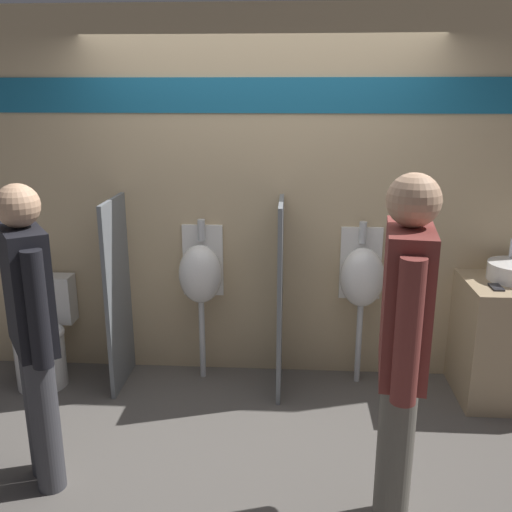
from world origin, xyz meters
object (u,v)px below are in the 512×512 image
urinal_far (362,277)px  toilet (43,341)px  urinal_near_counter (201,274)px  person_with_lanyard (32,327)px  person_in_vest (402,348)px  cell_phone (496,287)px

urinal_far → toilet: bearing=-176.3°
urinal_near_counter → toilet: bearing=-172.6°
urinal_far → person_with_lanyard: person_with_lanyard is taller
toilet → urinal_far: bearing=3.7°
person_in_vest → cell_phone: bearing=-26.3°
cell_phone → person_in_vest: bearing=-124.4°
cell_phone → toilet: (-3.21, 0.14, -0.55)m
cell_phone → toilet: size_ratio=0.15×
cell_phone → urinal_near_counter: 2.05m
toilet → person_with_lanyard: size_ratio=0.55×
cell_phone → person_in_vest: (-0.85, -1.24, 0.12)m
urinal_far → person_in_vest: bearing=-90.0°
cell_phone → toilet: toilet is taller
person_in_vest → person_with_lanyard: (-1.87, 0.26, -0.06)m
cell_phone → urinal_far: 0.90m
urinal_near_counter → person_in_vest: person_in_vest is taller
person_with_lanyard → urinal_near_counter: bearing=-63.1°
urinal_near_counter → toilet: size_ratio=1.32×
urinal_near_counter → urinal_far: size_ratio=1.00×
cell_phone → person_with_lanyard: 2.89m
cell_phone → urinal_near_counter: urinal_near_counter is taller
urinal_near_counter → urinal_far: bearing=0.0°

